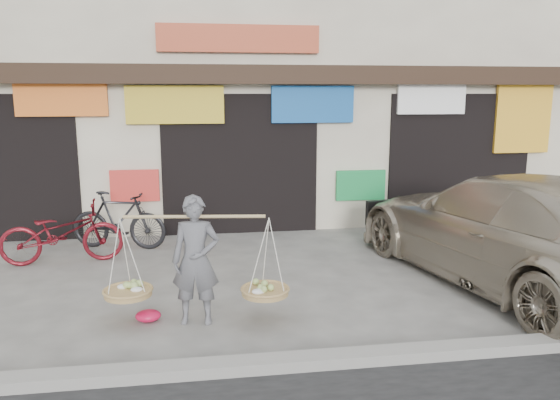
{
  "coord_description": "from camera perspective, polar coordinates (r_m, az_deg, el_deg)",
  "views": [
    {
      "loc": [
        -0.81,
        -6.99,
        2.72
      ],
      "look_at": [
        0.38,
        0.9,
        1.15
      ],
      "focal_mm": 35.0,
      "sensor_mm": 36.0,
      "label": 1
    }
  ],
  "objects": [
    {
      "name": "ground",
      "position": [
        7.54,
        -1.88,
        -10.0
      ],
      "size": [
        70.0,
        70.0,
        0.0
      ],
      "primitive_type": "plane",
      "color": "gray",
      "rests_on": "ground"
    },
    {
      "name": "kerb",
      "position": [
        5.71,
        0.58,
        -16.62
      ],
      "size": [
        70.0,
        0.25,
        0.12
      ],
      "primitive_type": "cube",
      "color": "gray",
      "rests_on": "ground"
    },
    {
      "name": "shophouse_block",
      "position": [
        13.45,
        -5.31,
        14.21
      ],
      "size": [
        14.0,
        6.32,
        7.0
      ],
      "color": "beige",
      "rests_on": "ground"
    },
    {
      "name": "street_vendor",
      "position": [
        6.57,
        -8.77,
        -6.79
      ],
      "size": [
        2.18,
        0.77,
        1.55
      ],
      "rotation": [
        0.0,
        0.0,
        -0.13
      ],
      "color": "slate",
      "rests_on": "ground"
    },
    {
      "name": "bike_0",
      "position": [
        9.48,
        -21.84,
        -3.22
      ],
      "size": [
        1.96,
        0.87,
        1.0
      ],
      "primitive_type": "imported",
      "rotation": [
        0.0,
        0.0,
        1.68
      ],
      "color": "maroon",
      "rests_on": "ground"
    },
    {
      "name": "bike_1",
      "position": [
        10.02,
        -16.51,
        -2.03
      ],
      "size": [
        1.78,
        0.93,
        1.03
      ],
      "primitive_type": "imported",
      "rotation": [
        0.0,
        0.0,
        1.3
      ],
      "color": "black",
      "rests_on": "ground"
    },
    {
      "name": "suv",
      "position": [
        8.46,
        22.95,
        -2.81
      ],
      "size": [
        3.34,
        5.91,
        1.62
      ],
      "rotation": [
        0.0,
        0.0,
        3.34
      ],
      "color": "#AA9E89",
      "rests_on": "ground"
    },
    {
      "name": "red_bag",
      "position": [
        6.93,
        -13.61,
        -11.67
      ],
      "size": [
        0.31,
        0.25,
        0.14
      ],
      "primitive_type": "ellipsoid",
      "color": "red",
      "rests_on": "ground"
    }
  ]
}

